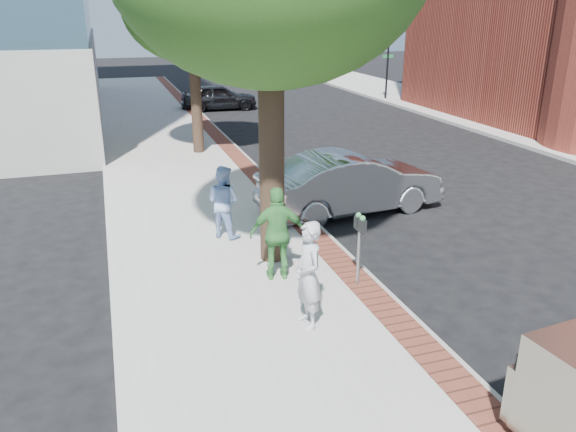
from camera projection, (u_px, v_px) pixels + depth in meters
name	position (u px, v px, depth m)	size (l,w,h in m)	color
ground	(331.00, 300.00, 10.68)	(120.00, 120.00, 0.00)	black
sidewalk	(189.00, 186.00, 17.35)	(5.00, 60.00, 0.15)	#9E9991
brick_strip	(257.00, 177.00, 17.96)	(0.60, 60.00, 0.01)	brown
curb	(268.00, 178.00, 18.09)	(0.10, 60.00, 0.15)	gray
signal_near	(191.00, 68.00, 29.78)	(0.70, 0.15, 3.80)	black
signal_far	(388.00, 62.00, 33.15)	(0.70, 0.15, 3.80)	black
tree_far	(191.00, 6.00, 19.40)	(4.80, 4.80, 7.14)	black
parking_meter	(360.00, 235.00, 10.58)	(0.12, 0.32, 1.47)	gray
person_gray	(308.00, 275.00, 9.24)	(0.68, 0.45, 1.86)	#B8B9BE
person_officer	(223.00, 202.00, 13.03)	(0.83, 0.65, 1.71)	#9ABAEE
person_green	(278.00, 234.00, 10.93)	(1.11, 0.46, 1.89)	#429244
sedan_silver	(351.00, 183.00, 15.04)	(1.74, 5.00, 1.65)	#A6A9AD
bg_car	(219.00, 97.00, 30.65)	(1.66, 4.12, 1.40)	black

